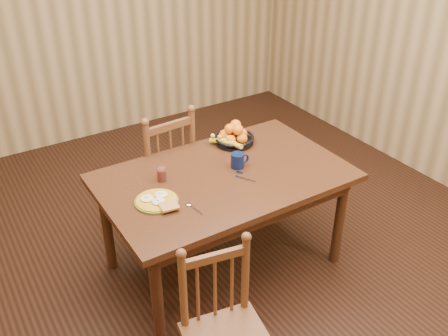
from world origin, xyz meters
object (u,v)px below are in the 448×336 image
chair_far (162,170)px  breakfast_plate (157,201)px  coffee_mug (238,160)px  dining_table (224,186)px  chair_near (225,333)px  fruit_bowl (234,136)px

chair_far → breakfast_plate: bearing=58.8°
breakfast_plate → coffee_mug: 0.65m
dining_table → breakfast_plate: size_ratio=5.45×
breakfast_plate → coffee_mug: bearing=8.4°
dining_table → coffee_mug: size_ratio=11.95×
coffee_mug → dining_table: bearing=-165.0°
chair_near → breakfast_plate: chair_near is taller
chair_far → coffee_mug: 0.76m
breakfast_plate → coffee_mug: size_ratio=2.19×
fruit_bowl → chair_near: bearing=-124.6°
chair_far → coffee_mug: (0.27, -0.63, 0.31)m
chair_near → coffee_mug: size_ratio=6.76×
dining_table → chair_far: size_ratio=1.60×
fruit_bowl → chair_far: bearing=141.9°
chair_near → breakfast_plate: 0.88m
chair_far → coffee_mug: bearing=108.7°
dining_table → fruit_bowl: size_ratio=4.94×
dining_table → fruit_bowl: fruit_bowl is taller
chair_far → coffee_mug: chair_far is taller
chair_far → fruit_bowl: 0.63m
chair_far → breakfast_plate: size_ratio=3.42×
fruit_bowl → dining_table: bearing=-131.2°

